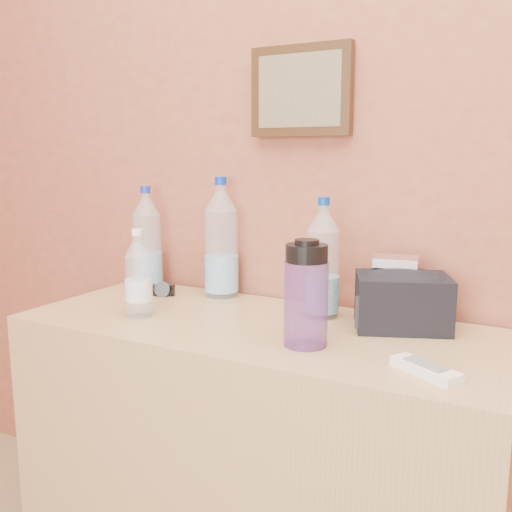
{
  "coord_description": "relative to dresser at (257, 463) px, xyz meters",
  "views": [
    {
      "loc": [
        0.36,
        0.46,
        1.23
      ],
      "look_at": [
        -0.31,
        1.71,
        0.97
      ],
      "focal_mm": 40.0,
      "sensor_mm": 36.0,
      "label": 1
    }
  ],
  "objects": [
    {
      "name": "picture_frame",
      "position": [
        0.0,
        0.26,
        1.0
      ],
      "size": [
        0.3,
        0.03,
        0.25
      ],
      "primitive_type": null,
      "color": "#382311",
      "rests_on": "room_shell"
    },
    {
      "name": "sunglasses",
      "position": [
        -0.43,
        0.11,
        0.41
      ],
      "size": [
        0.14,
        0.09,
        0.03
      ],
      "primitive_type": null,
      "rotation": [
        0.0,
        0.0,
        0.37
      ],
      "color": "black",
      "rests_on": "dresser"
    },
    {
      "name": "pet_large_b",
      "position": [
        -0.24,
        0.21,
        0.56
      ],
      "size": [
        0.1,
        0.1,
        0.37
      ],
      "rotation": [
        0.0,
        0.0,
        -0.16
      ],
      "color": "silver",
      "rests_on": "dresser"
    },
    {
      "name": "pet_small",
      "position": [
        -0.31,
        -0.09,
        0.5
      ],
      "size": [
        0.07,
        0.07,
        0.24
      ],
      "rotation": [
        0.0,
        0.0,
        -0.21
      ],
      "color": "white",
      "rests_on": "dresser"
    },
    {
      "name": "pet_large_a",
      "position": [
        -0.51,
        0.19,
        0.54
      ],
      "size": [
        0.09,
        0.09,
        0.33
      ],
      "rotation": [
        0.0,
        0.0,
        -0.2
      ],
      "color": "#CEE5FF",
      "rests_on": "dresser"
    },
    {
      "name": "nalgene_bottle",
      "position": [
        0.18,
        -0.1,
        0.52
      ],
      "size": [
        0.1,
        0.1,
        0.25
      ],
      "rotation": [
        0.0,
        0.0,
        0.26
      ],
      "color": "#653385",
      "rests_on": "dresser"
    },
    {
      "name": "ac_remote",
      "position": [
        0.46,
        -0.15,
        0.41
      ],
      "size": [
        0.15,
        0.12,
        0.02
      ],
      "primitive_type": "cube",
      "rotation": [
        0.0,
        0.0,
        -0.52
      ],
      "color": "white",
      "rests_on": "dresser"
    },
    {
      "name": "toiletry_bag",
      "position": [
        0.34,
        0.14,
        0.47
      ],
      "size": [
        0.27,
        0.24,
        0.15
      ],
      "primitive_type": null,
      "rotation": [
        0.0,
        0.0,
        0.39
      ],
      "color": "#242526",
      "rests_on": "dresser"
    },
    {
      "name": "pet_large_c",
      "position": [
        0.12,
        0.14,
        0.54
      ],
      "size": [
        0.09,
        0.09,
        0.32
      ],
      "rotation": [
        0.0,
        0.0,
        -0.21
      ],
      "color": "silver",
      "rests_on": "dresser"
    },
    {
      "name": "dresser",
      "position": [
        0.0,
        0.0,
        0.0
      ],
      "size": [
        1.26,
        0.53,
        0.79
      ],
      "primitive_type": "cube",
      "color": "tan",
      "rests_on": "ground"
    },
    {
      "name": "foil_packet",
      "position": [
        0.31,
        0.17,
        0.56
      ],
      "size": [
        0.12,
        0.11,
        0.02
      ],
      "primitive_type": "cube",
      "rotation": [
        0.0,
        0.0,
        0.16
      ],
      "color": "silver",
      "rests_on": "toiletry_bag"
    }
  ]
}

